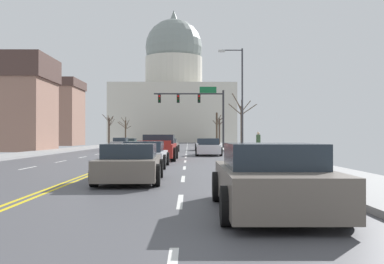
{
  "coord_description": "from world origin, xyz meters",
  "views": [
    {
      "loc": [
        3.68,
        -33.93,
        1.42
      ],
      "look_at": [
        4.23,
        35.46,
        2.08
      ],
      "focal_mm": 42.27,
      "sensor_mm": 36.0,
      "label": 1
    }
  ],
  "objects_px": {
    "sedan_near_05": "(130,164)",
    "bicycle_parked": "(242,148)",
    "sedan_near_04": "(145,155)",
    "sedan_near_02": "(209,147)",
    "sedan_oncoming_01": "(130,142)",
    "sedan_near_00": "(205,145)",
    "signal_gantry": "(198,104)",
    "pickup_truck_near_03": "(158,148)",
    "street_lamp_right": "(239,91)",
    "sedan_near_06": "(271,180)",
    "sedan_oncoming_00": "(120,143)",
    "sedan_near_01": "(167,146)",
    "pedestrian_00": "(258,141)"
  },
  "relations": [
    {
      "from": "signal_gantry",
      "to": "sedan_near_06",
      "type": "relative_size",
      "value": 1.75
    },
    {
      "from": "sedan_oncoming_01",
      "to": "pedestrian_00",
      "type": "bearing_deg",
      "value": -66.53
    },
    {
      "from": "sedan_near_00",
      "to": "pedestrian_00",
      "type": "relative_size",
      "value": 2.6
    },
    {
      "from": "sedan_near_01",
      "to": "sedan_near_05",
      "type": "relative_size",
      "value": 1.01
    },
    {
      "from": "street_lamp_right",
      "to": "sedan_near_01",
      "type": "bearing_deg",
      "value": 159.37
    },
    {
      "from": "bicycle_parked",
      "to": "pickup_truck_near_03",
      "type": "bearing_deg",
      "value": -121.31
    },
    {
      "from": "pickup_truck_near_03",
      "to": "sedan_near_05",
      "type": "relative_size",
      "value": 1.28
    },
    {
      "from": "sedan_near_00",
      "to": "sedan_near_05",
      "type": "xyz_separation_m",
      "value": [
        -3.53,
        -31.64,
        0.01
      ]
    },
    {
      "from": "sedan_near_04",
      "to": "sedan_near_06",
      "type": "relative_size",
      "value": 1.0
    },
    {
      "from": "sedan_near_05",
      "to": "sedan_near_00",
      "type": "bearing_deg",
      "value": 83.64
    },
    {
      "from": "sedan_near_00",
      "to": "sedan_oncoming_00",
      "type": "distance_m",
      "value": 15.73
    },
    {
      "from": "sedan_near_01",
      "to": "sedan_near_04",
      "type": "height_order",
      "value": "sedan_near_01"
    },
    {
      "from": "sedan_near_01",
      "to": "sedan_near_02",
      "type": "height_order",
      "value": "sedan_near_02"
    },
    {
      "from": "sedan_near_01",
      "to": "sedan_near_02",
      "type": "bearing_deg",
      "value": -62.36
    },
    {
      "from": "sedan_oncoming_01",
      "to": "bicycle_parked",
      "type": "relative_size",
      "value": 2.55
    },
    {
      "from": "street_lamp_right",
      "to": "pickup_truck_near_03",
      "type": "bearing_deg",
      "value": -119.69
    },
    {
      "from": "sedan_near_06",
      "to": "pedestrian_00",
      "type": "height_order",
      "value": "pedestrian_00"
    },
    {
      "from": "pickup_truck_near_03",
      "to": "sedan_oncoming_01",
      "type": "xyz_separation_m",
      "value": [
        -7.04,
        41.31,
        -0.16
      ]
    },
    {
      "from": "sedan_near_06",
      "to": "pickup_truck_near_03",
      "type": "bearing_deg",
      "value": 100.22
    },
    {
      "from": "sedan_near_01",
      "to": "pedestrian_00",
      "type": "distance_m",
      "value": 8.8
    },
    {
      "from": "sedan_near_05",
      "to": "sedan_near_06",
      "type": "distance_m",
      "value": 6.55
    },
    {
      "from": "sedan_near_00",
      "to": "sedan_near_02",
      "type": "bearing_deg",
      "value": -90.93
    },
    {
      "from": "sedan_near_04",
      "to": "bicycle_parked",
      "type": "height_order",
      "value": "sedan_near_04"
    },
    {
      "from": "sedan_near_02",
      "to": "sedan_oncoming_01",
      "type": "xyz_separation_m",
      "value": [
        -10.36,
        34.84,
        -0.05
      ]
    },
    {
      "from": "sedan_near_00",
      "to": "sedan_near_04",
      "type": "relative_size",
      "value": 0.94
    },
    {
      "from": "sedan_near_06",
      "to": "bicycle_parked",
      "type": "height_order",
      "value": "sedan_near_06"
    },
    {
      "from": "signal_gantry",
      "to": "sedan_near_01",
      "type": "xyz_separation_m",
      "value": [
        -3.02,
        -10.53,
        -4.51
      ]
    },
    {
      "from": "sedan_near_04",
      "to": "pedestrian_00",
      "type": "bearing_deg",
      "value": 63.23
    },
    {
      "from": "sedan_near_00",
      "to": "pedestrian_00",
      "type": "height_order",
      "value": "pedestrian_00"
    },
    {
      "from": "pedestrian_00",
      "to": "sedan_near_01",
      "type": "bearing_deg",
      "value": 147.41
    },
    {
      "from": "sedan_near_02",
      "to": "pickup_truck_near_03",
      "type": "xyz_separation_m",
      "value": [
        -3.33,
        -6.47,
        0.11
      ]
    },
    {
      "from": "signal_gantry",
      "to": "sedan_oncoming_01",
      "type": "bearing_deg",
      "value": 119.27
    },
    {
      "from": "sedan_near_05",
      "to": "bicycle_parked",
      "type": "height_order",
      "value": "sedan_near_05"
    },
    {
      "from": "street_lamp_right",
      "to": "sedan_near_00",
      "type": "xyz_separation_m",
      "value": [
        -2.57,
        7.93,
        -4.63
      ]
    },
    {
      "from": "street_lamp_right",
      "to": "sedan_oncoming_01",
      "type": "distance_m",
      "value": 33.64
    },
    {
      "from": "signal_gantry",
      "to": "sedan_oncoming_01",
      "type": "relative_size",
      "value": 1.75
    },
    {
      "from": "sedan_near_02",
      "to": "street_lamp_right",
      "type": "bearing_deg",
      "value": 56.73
    },
    {
      "from": "sedan_near_00",
      "to": "bicycle_parked",
      "type": "distance_m",
      "value": 8.8
    },
    {
      "from": "sedan_near_00",
      "to": "sedan_near_06",
      "type": "xyz_separation_m",
      "value": [
        -0.16,
        -37.26,
        0.05
      ]
    },
    {
      "from": "sedan_near_06",
      "to": "pedestrian_00",
      "type": "relative_size",
      "value": 2.78
    },
    {
      "from": "sedan_near_02",
      "to": "sedan_near_04",
      "type": "xyz_separation_m",
      "value": [
        -3.49,
        -12.98,
        -0.02
      ]
    },
    {
      "from": "sedan_near_06",
      "to": "bicycle_parked",
      "type": "relative_size",
      "value": 2.55
    },
    {
      "from": "sedan_near_06",
      "to": "sedan_near_02",
      "type": "bearing_deg",
      "value": 90.08
    },
    {
      "from": "signal_gantry",
      "to": "sedan_near_05",
      "type": "relative_size",
      "value": 1.78
    },
    {
      "from": "sedan_oncoming_00",
      "to": "pedestrian_00",
      "type": "bearing_deg",
      "value": -57.4
    },
    {
      "from": "sedan_near_05",
      "to": "bicycle_parked",
      "type": "xyz_separation_m",
      "value": [
        6.23,
        23.26,
        -0.08
      ]
    },
    {
      "from": "sedan_oncoming_01",
      "to": "sedan_oncoming_00",
      "type": "bearing_deg",
      "value": -89.08
    },
    {
      "from": "pickup_truck_near_03",
      "to": "sedan_near_05",
      "type": "xyz_separation_m",
      "value": [
        -0.0,
        -13.02,
        -0.13
      ]
    },
    {
      "from": "pedestrian_00",
      "to": "bicycle_parked",
      "type": "xyz_separation_m",
      "value": [
        -1.07,
        1.95,
        -0.55
      ]
    },
    {
      "from": "sedan_near_06",
      "to": "sedan_oncoming_00",
      "type": "bearing_deg",
      "value": 101.76
    }
  ]
}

